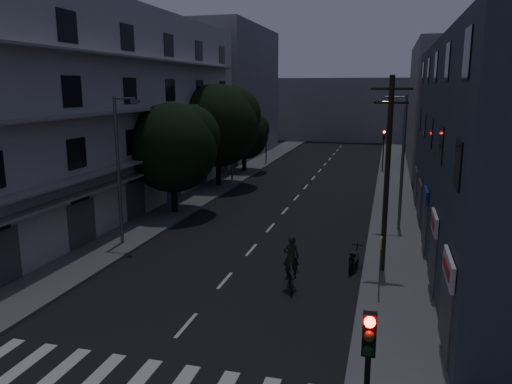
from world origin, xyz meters
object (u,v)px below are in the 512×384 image
at_px(bus_stop_sign, 381,256).
at_px(cyclist, 291,271).
at_px(traffic_signal_near, 368,367).
at_px(utility_pole, 387,172).
at_px(motorcycle, 354,260).

xyz_separation_m(bus_stop_sign, cyclist, (-3.73, 0.13, -1.07)).
height_order(traffic_signal_near, utility_pole, utility_pole).
bearing_deg(utility_pole, traffic_signal_near, -90.71).
bearing_deg(utility_pole, cyclist, -141.86).
relative_size(bus_stop_sign, motorcycle, 1.30).
xyz_separation_m(utility_pole, cyclist, (-3.81, -2.99, -4.05)).
distance_m(utility_pole, cyclist, 6.31).
height_order(traffic_signal_near, bus_stop_sign, traffic_signal_near).
height_order(traffic_signal_near, cyclist, traffic_signal_near).
height_order(utility_pole, bus_stop_sign, utility_pole).
distance_m(motorcycle, cyclist, 3.94).
bearing_deg(cyclist, utility_pole, 22.60).
xyz_separation_m(traffic_signal_near, bus_stop_sign, (0.09, 10.60, -1.21)).
bearing_deg(bus_stop_sign, traffic_signal_near, -90.51).
distance_m(traffic_signal_near, bus_stop_sign, 10.67).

